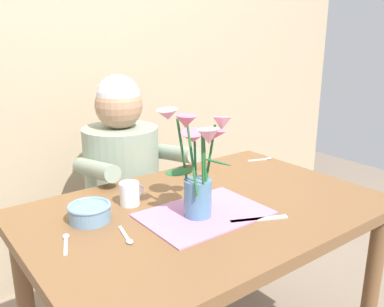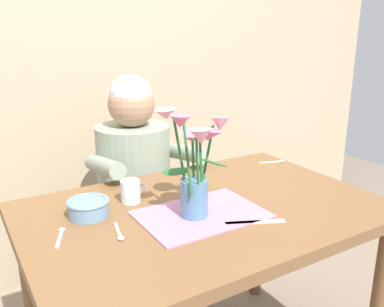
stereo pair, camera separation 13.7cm
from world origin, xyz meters
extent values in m
cube|color=tan|center=(0.00, 1.05, 1.25)|extent=(4.00, 0.10, 2.50)
cube|color=brown|center=(0.00, 0.00, 0.72)|extent=(1.20, 0.80, 0.04)
cylinder|color=brown|center=(0.54, -0.34, 0.35)|extent=(0.06, 0.06, 0.70)
cylinder|color=brown|center=(0.54, 0.34, 0.35)|extent=(0.06, 0.06, 0.70)
cylinder|color=#4C4C56|center=(0.01, 0.62, 0.20)|extent=(0.30, 0.30, 0.40)
cylinder|color=gray|center=(0.01, 0.62, 0.65)|extent=(0.34, 0.34, 0.50)
sphere|color=#A37A5B|center=(0.01, 0.62, 1.00)|extent=(0.21, 0.21, 0.21)
sphere|color=silver|center=(0.01, 0.62, 1.04)|extent=(0.19, 0.19, 0.19)
cylinder|color=gray|center=(-0.18, 0.48, 0.78)|extent=(0.07, 0.33, 0.12)
cylinder|color=gray|center=(0.20, 0.48, 0.78)|extent=(0.07, 0.33, 0.12)
cube|color=#B275A3|center=(-0.05, -0.05, 0.74)|extent=(0.40, 0.28, 0.00)
cylinder|color=teal|center=(-0.07, -0.05, 0.80)|extent=(0.09, 0.09, 0.13)
cylinder|color=#23602D|center=(-0.03, -0.05, 0.93)|extent=(0.07, 0.03, 0.20)
cone|color=pink|center=(0.02, -0.05, 1.04)|extent=(0.09, 0.09, 0.05)
sphere|color=#E5D14C|center=(0.02, -0.05, 1.04)|extent=(0.02, 0.02, 0.02)
cylinder|color=#23602D|center=(-0.05, -0.01, 0.90)|extent=(0.01, 0.01, 0.15)
cone|color=#DB6684|center=(-0.03, 0.04, 0.98)|extent=(0.12, 0.12, 0.05)
sphere|color=#E5D14C|center=(-0.03, 0.04, 0.98)|extent=(0.02, 0.02, 0.02)
cylinder|color=#23602D|center=(-0.10, 0.00, 0.95)|extent=(0.06, 0.03, 0.23)
cone|color=pink|center=(-0.12, 0.05, 1.07)|extent=(0.08, 0.08, 0.04)
sphere|color=#E5D14C|center=(-0.12, 0.05, 1.07)|extent=(0.02, 0.02, 0.02)
cylinder|color=#23602D|center=(-0.10, -0.06, 0.95)|extent=(0.02, 0.08, 0.23)
cone|color=#DB6684|center=(-0.13, -0.07, 1.06)|extent=(0.09, 0.09, 0.04)
sphere|color=#E5D14C|center=(-0.13, -0.07, 1.07)|extent=(0.02, 0.02, 0.02)
cylinder|color=#23602D|center=(-0.09, -0.09, 0.93)|extent=(0.03, 0.02, 0.20)
cone|color=pink|center=(-0.11, -0.14, 1.03)|extent=(0.08, 0.09, 0.05)
sphere|color=#E5D14C|center=(-0.11, -0.14, 1.03)|extent=(0.02, 0.02, 0.02)
cylinder|color=#23602D|center=(-0.06, -0.07, 0.92)|extent=(0.01, 0.03, 0.19)
cone|color=#DB6684|center=(-0.05, -0.09, 1.02)|extent=(0.09, 0.09, 0.04)
sphere|color=#E5D14C|center=(-0.05, -0.09, 1.02)|extent=(0.02, 0.02, 0.02)
ellipsoid|color=#23602D|center=(-0.03, -0.08, 0.93)|extent=(0.09, 0.09, 0.04)
ellipsoid|color=#23602D|center=(-0.12, -0.01, 0.89)|extent=(0.09, 0.09, 0.03)
cylinder|color=#6689A8|center=(-0.36, 0.13, 0.77)|extent=(0.13, 0.13, 0.05)
torus|color=#6689A8|center=(-0.36, 0.13, 0.79)|extent=(0.14, 0.14, 0.01)
cube|color=silver|center=(0.07, -0.18, 0.74)|extent=(0.18, 0.09, 0.00)
cylinder|color=silver|center=(-0.20, 0.17, 0.78)|extent=(0.07, 0.07, 0.08)
torus|color=silver|center=(-0.16, 0.17, 0.78)|extent=(0.04, 0.01, 0.04)
cube|color=silver|center=(-0.48, 0.02, 0.74)|extent=(0.05, 0.10, 0.00)
ellipsoid|color=silver|center=(-0.46, 0.07, 0.74)|extent=(0.03, 0.03, 0.01)
cube|color=silver|center=(-0.32, -0.01, 0.74)|extent=(0.03, 0.10, 0.00)
ellipsoid|color=silver|center=(-0.33, -0.07, 0.74)|extent=(0.03, 0.03, 0.01)
cube|color=silver|center=(0.52, 0.26, 0.74)|extent=(0.10, 0.04, 0.00)
ellipsoid|color=silver|center=(0.57, 0.24, 0.74)|extent=(0.03, 0.03, 0.01)
camera|label=1|loc=(-0.82, -1.00, 1.32)|focal=38.35mm
camera|label=2|loc=(-0.70, -1.08, 1.32)|focal=38.35mm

